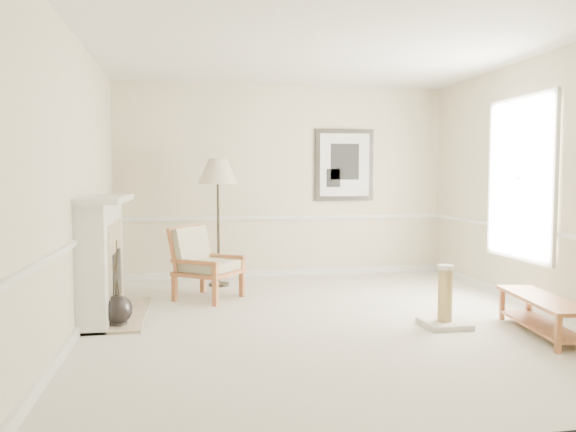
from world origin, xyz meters
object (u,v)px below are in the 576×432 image
at_px(floor_lamp, 218,175).
at_px(bench, 542,310).
at_px(armchair, 202,260).
at_px(scratching_post, 445,307).
at_px(floor_vase, 117,311).

distance_m(floor_lamp, bench, 4.40).
bearing_deg(floor_lamp, armchair, -107.67).
xyz_separation_m(floor_lamp, scratching_post, (2.14, -2.57, -1.34)).
relative_size(armchair, bench, 0.75).
bearing_deg(bench, armchair, 145.03).
height_order(armchair, bench, armchair).
bearing_deg(floor_lamp, floor_vase, -119.62).
xyz_separation_m(floor_vase, scratching_post, (3.27, -0.58, 0.04)).
distance_m(armchair, scratching_post, 3.00).
bearing_deg(floor_lamp, bench, -45.77).
relative_size(floor_vase, armchair, 0.90).
bearing_deg(armchair, scratching_post, -89.95).
distance_m(bench, scratching_post, 0.90).
bearing_deg(armchair, floor_vase, -179.49).
bearing_deg(bench, floor_vase, 165.90).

